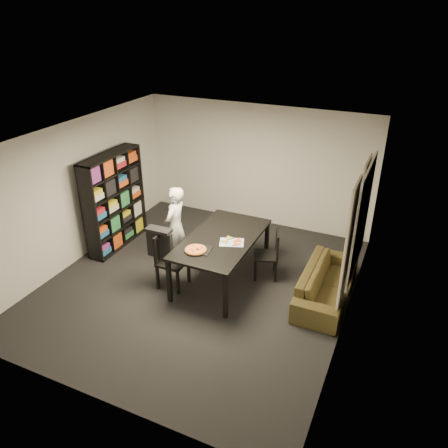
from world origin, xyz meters
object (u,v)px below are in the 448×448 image
at_px(baking_tray, 199,249).
at_px(sofa, 327,283).
at_px(bookshelf, 114,201).
at_px(chair_left, 167,256).
at_px(chair_right, 271,252).
at_px(pepperoni_pizza, 196,250).
at_px(dining_table, 222,241).
at_px(person, 175,226).

distance_m(baking_tray, sofa, 2.19).
distance_m(bookshelf, chair_left, 1.90).
relative_size(chair_right, pepperoni_pizza, 2.55).
relative_size(chair_left, chair_right, 1.11).
xyz_separation_m(pepperoni_pizza, sofa, (2.00, 0.81, -0.59)).
bearing_deg(baking_tray, chair_right, 45.95).
bearing_deg(baking_tray, bookshelf, 160.25).
bearing_deg(chair_left, bookshelf, 62.61).
xyz_separation_m(bookshelf, pepperoni_pizza, (2.25, -0.88, -0.09)).
bearing_deg(sofa, bookshelf, 89.07).
distance_m(chair_right, baking_tray, 1.37).
height_order(dining_table, baking_tray, baking_tray).
distance_m(bookshelf, chair_right, 3.23).
height_order(pepperoni_pizza, sofa, pepperoni_pizza).
relative_size(chair_left, person, 0.65).
height_order(bookshelf, sofa, bookshelf).
xyz_separation_m(chair_left, chair_right, (1.53, 0.96, -0.05)).
height_order(dining_table, pepperoni_pizza, pepperoni_pizza).
bearing_deg(chair_right, baking_tray, -64.58).
bearing_deg(pepperoni_pizza, chair_left, 174.69).
xyz_separation_m(dining_table, pepperoni_pizza, (-0.19, -0.58, 0.10)).
bearing_deg(person, chair_left, 17.79).
relative_size(dining_table, chair_right, 2.24).
relative_size(bookshelf, person, 1.25).
height_order(chair_left, pepperoni_pizza, chair_left).
bearing_deg(chair_left, pepperoni_pizza, -96.41).
xyz_separation_m(person, baking_tray, (0.84, -0.69, 0.08)).
xyz_separation_m(baking_tray, pepperoni_pizza, (-0.02, -0.06, 0.02)).
bearing_deg(person, pepperoni_pizza, 46.49).
bearing_deg(dining_table, person, 170.49).
bearing_deg(dining_table, chair_right, 29.96).
bearing_deg(pepperoni_pizza, dining_table, 71.61).
height_order(chair_left, sofa, chair_left).
distance_m(chair_right, person, 1.80).
relative_size(person, baking_tray, 3.80).
distance_m(dining_table, chair_right, 0.91).
bearing_deg(person, bookshelf, -96.05).
distance_m(pepperoni_pizza, sofa, 2.24).
distance_m(chair_left, chair_right, 1.80).
xyz_separation_m(person, sofa, (2.81, 0.06, -0.49)).
bearing_deg(dining_table, sofa, 7.24).
bearing_deg(dining_table, bookshelf, 173.04).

